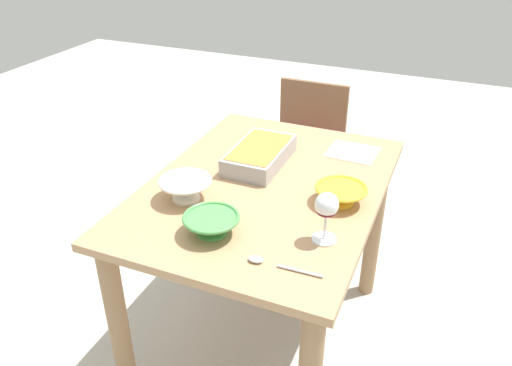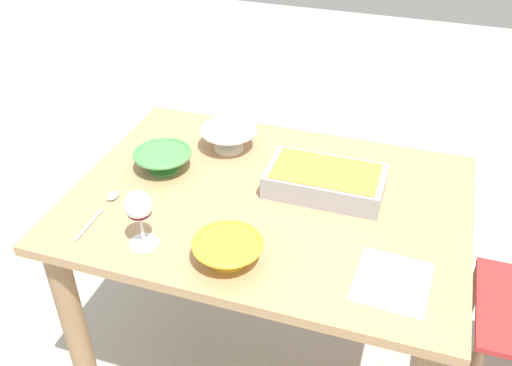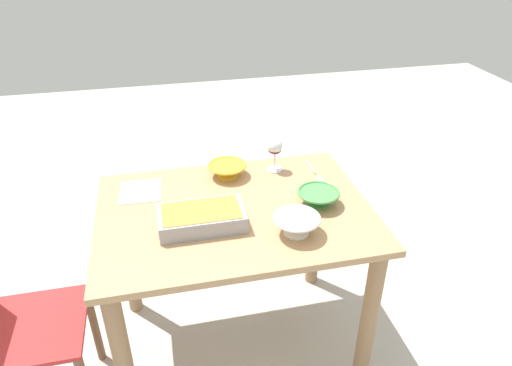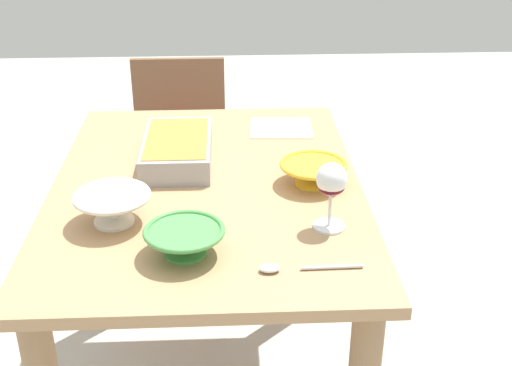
{
  "view_description": "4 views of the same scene",
  "coord_description": "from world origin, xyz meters",
  "px_view_note": "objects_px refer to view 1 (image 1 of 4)",
  "views": [
    {
      "loc": [
        -1.47,
        -0.58,
        1.69
      ],
      "look_at": [
        -0.12,
        -0.01,
        0.85
      ],
      "focal_mm": 35.77,
      "sensor_mm": 36.0,
      "label": 1
    },
    {
      "loc": [
        0.37,
        -1.23,
        1.74
      ],
      "look_at": [
        -0.03,
        -0.03,
        0.85
      ],
      "focal_mm": 39.77,
      "sensor_mm": 36.0,
      "label": 2
    },
    {
      "loc": [
        0.26,
        1.55,
        1.84
      ],
      "look_at": [
        -0.12,
        -0.13,
        0.81
      ],
      "focal_mm": 32.5,
      "sensor_mm": 36.0,
      "label": 3
    },
    {
      "loc": [
        -1.58,
        -0.05,
        1.56
      ],
      "look_at": [
        -0.1,
        -0.12,
        0.82
      ],
      "focal_mm": 47.17,
      "sensor_mm": 36.0,
      "label": 4
    }
  ],
  "objects_px": {
    "dining_table": "(265,220)",
    "small_bowl": "(341,193)",
    "mixing_bowl": "(186,188)",
    "casserole_dish": "(260,154)",
    "serving_spoon": "(269,263)",
    "napkin": "(353,152)",
    "serving_bowl": "(211,223)",
    "wine_glass": "(326,209)",
    "chair": "(305,154)"
  },
  "relations": [
    {
      "from": "chair",
      "to": "serving_bowl",
      "type": "relative_size",
      "value": 4.69
    },
    {
      "from": "serving_bowl",
      "to": "serving_spoon",
      "type": "height_order",
      "value": "serving_bowl"
    },
    {
      "from": "casserole_dish",
      "to": "small_bowl",
      "type": "bearing_deg",
      "value": -114.15
    },
    {
      "from": "small_bowl",
      "to": "mixing_bowl",
      "type": "bearing_deg",
      "value": 110.18
    },
    {
      "from": "chair",
      "to": "serving_spoon",
      "type": "bearing_deg",
      "value": -166.75
    },
    {
      "from": "chair",
      "to": "small_bowl",
      "type": "xyz_separation_m",
      "value": [
        -0.93,
        -0.41,
        0.36
      ]
    },
    {
      "from": "small_bowl",
      "to": "serving_spoon",
      "type": "height_order",
      "value": "small_bowl"
    },
    {
      "from": "casserole_dish",
      "to": "chair",
      "type": "bearing_deg",
      "value": 3.85
    },
    {
      "from": "small_bowl",
      "to": "serving_spoon",
      "type": "bearing_deg",
      "value": 166.11
    },
    {
      "from": "dining_table",
      "to": "casserole_dish",
      "type": "relative_size",
      "value": 3.36
    },
    {
      "from": "chair",
      "to": "mixing_bowl",
      "type": "distance_m",
      "value": 1.17
    },
    {
      "from": "dining_table",
      "to": "small_bowl",
      "type": "relative_size",
      "value": 6.32
    },
    {
      "from": "dining_table",
      "to": "mixing_bowl",
      "type": "bearing_deg",
      "value": 133.09
    },
    {
      "from": "serving_bowl",
      "to": "casserole_dish",
      "type": "bearing_deg",
      "value": 5.09
    },
    {
      "from": "casserole_dish",
      "to": "serving_bowl",
      "type": "relative_size",
      "value": 1.88
    },
    {
      "from": "wine_glass",
      "to": "casserole_dish",
      "type": "distance_m",
      "value": 0.54
    },
    {
      "from": "dining_table",
      "to": "serving_bowl",
      "type": "xyz_separation_m",
      "value": [
        -0.34,
        0.04,
        0.19
      ]
    },
    {
      "from": "chair",
      "to": "serving_spoon",
      "type": "height_order",
      "value": "chair"
    },
    {
      "from": "serving_bowl",
      "to": "napkin",
      "type": "distance_m",
      "value": 0.77
    },
    {
      "from": "mixing_bowl",
      "to": "wine_glass",
      "type": "bearing_deg",
      "value": -95.25
    },
    {
      "from": "chair",
      "to": "small_bowl",
      "type": "bearing_deg",
      "value": -156.06
    },
    {
      "from": "casserole_dish",
      "to": "small_bowl",
      "type": "distance_m",
      "value": 0.39
    },
    {
      "from": "mixing_bowl",
      "to": "serving_bowl",
      "type": "distance_m",
      "value": 0.23
    },
    {
      "from": "chair",
      "to": "serving_spoon",
      "type": "xyz_separation_m",
      "value": [
        -1.33,
        -0.31,
        0.33
      ]
    },
    {
      "from": "dining_table",
      "to": "serving_spoon",
      "type": "bearing_deg",
      "value": -156.92
    },
    {
      "from": "chair",
      "to": "mixing_bowl",
      "type": "xyz_separation_m",
      "value": [
        -1.11,
        0.08,
        0.37
      ]
    },
    {
      "from": "casserole_dish",
      "to": "wine_glass",
      "type": "bearing_deg",
      "value": -136.32
    },
    {
      "from": "serving_spoon",
      "to": "dining_table",
      "type": "bearing_deg",
      "value": 23.08
    },
    {
      "from": "dining_table",
      "to": "small_bowl",
      "type": "distance_m",
      "value": 0.34
    },
    {
      "from": "wine_glass",
      "to": "small_bowl",
      "type": "relative_size",
      "value": 0.92
    },
    {
      "from": "wine_glass",
      "to": "serving_bowl",
      "type": "height_order",
      "value": "wine_glass"
    },
    {
      "from": "small_bowl",
      "to": "serving_spoon",
      "type": "relative_size",
      "value": 0.81
    },
    {
      "from": "mixing_bowl",
      "to": "small_bowl",
      "type": "height_order",
      "value": "mixing_bowl"
    },
    {
      "from": "chair",
      "to": "napkin",
      "type": "xyz_separation_m",
      "value": [
        -0.53,
        -0.36,
        0.32
      ]
    },
    {
      "from": "wine_glass",
      "to": "mixing_bowl",
      "type": "distance_m",
      "value": 0.5
    },
    {
      "from": "wine_glass",
      "to": "serving_spoon",
      "type": "relative_size",
      "value": 0.74
    },
    {
      "from": "wine_glass",
      "to": "napkin",
      "type": "relative_size",
      "value": 0.84
    },
    {
      "from": "dining_table",
      "to": "napkin",
      "type": "xyz_separation_m",
      "value": [
        0.37,
        -0.23,
        0.15
      ]
    },
    {
      "from": "serving_bowl",
      "to": "serving_spoon",
      "type": "bearing_deg",
      "value": -108.76
    },
    {
      "from": "chair",
      "to": "small_bowl",
      "type": "height_order",
      "value": "small_bowl"
    },
    {
      "from": "chair",
      "to": "napkin",
      "type": "distance_m",
      "value": 0.72
    },
    {
      "from": "wine_glass",
      "to": "serving_bowl",
      "type": "xyz_separation_m",
      "value": [
        -0.1,
        0.33,
        -0.07
      ]
    },
    {
      "from": "napkin",
      "to": "small_bowl",
      "type": "bearing_deg",
      "value": -172.58
    },
    {
      "from": "serving_bowl",
      "to": "dining_table",
      "type": "bearing_deg",
      "value": -6.48
    },
    {
      "from": "dining_table",
      "to": "casserole_dish",
      "type": "xyz_separation_m",
      "value": [
        0.14,
        0.08,
        0.19
      ]
    },
    {
      "from": "casserole_dish",
      "to": "serving_bowl",
      "type": "height_order",
      "value": "casserole_dish"
    },
    {
      "from": "dining_table",
      "to": "serving_spoon",
      "type": "distance_m",
      "value": 0.48
    },
    {
      "from": "mixing_bowl",
      "to": "small_bowl",
      "type": "distance_m",
      "value": 0.52
    },
    {
      "from": "dining_table",
      "to": "wine_glass",
      "type": "height_order",
      "value": "wine_glass"
    },
    {
      "from": "casserole_dish",
      "to": "serving_spoon",
      "type": "height_order",
      "value": "casserole_dish"
    }
  ]
}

